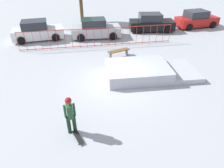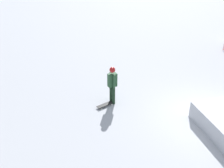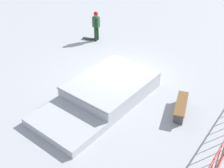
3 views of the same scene
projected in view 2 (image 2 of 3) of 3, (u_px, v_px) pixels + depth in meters
name	position (u px, v px, depth m)	size (l,w,h in m)	color
ground_plane	(210.00, 121.00, 10.47)	(60.00, 60.00, 0.00)	#A8AAB2
skater	(112.00, 82.00, 11.20)	(0.44, 0.40, 1.73)	black
skateboard	(105.00, 105.00, 11.36)	(0.41, 0.82, 0.09)	black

